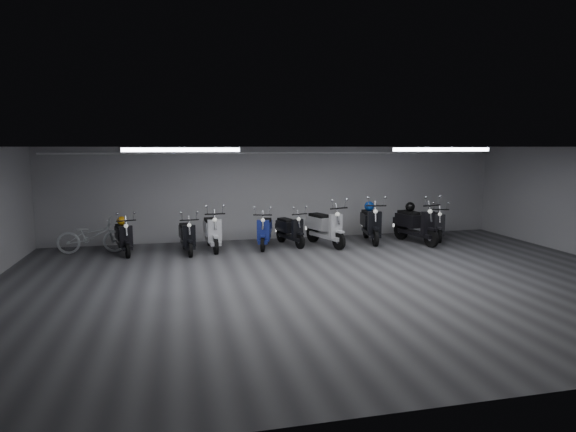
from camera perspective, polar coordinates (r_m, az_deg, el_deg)
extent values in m
cube|color=#3A3A3D|center=(10.28, 5.24, -7.70)|extent=(14.00, 10.00, 0.01)
cube|color=gray|center=(9.89, 5.46, 8.16)|extent=(14.00, 10.00, 0.01)
cube|color=#99999C|center=(14.80, -0.73, 2.73)|extent=(14.00, 0.01, 2.80)
cube|color=#99999C|center=(5.56, 21.84, -7.02)|extent=(14.00, 0.01, 2.80)
cube|color=white|center=(10.39, -12.43, 7.64)|extent=(2.40, 0.18, 0.08)
cube|color=white|center=(12.06, 17.68, 7.50)|extent=(2.40, 0.18, 0.08)
cylinder|color=white|center=(14.65, -0.67, 7.46)|extent=(13.60, 0.05, 0.05)
imported|color=silver|center=(13.81, -22.22, -1.78)|extent=(1.75, 0.66, 1.12)
sphere|color=black|center=(14.70, 14.22, 1.08)|extent=(0.28, 0.28, 0.28)
sphere|color=orange|center=(13.53, -19.04, -0.54)|extent=(0.24, 0.24, 0.24)
sphere|color=navy|center=(14.67, 9.57, 1.15)|extent=(0.29, 0.29, 0.29)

